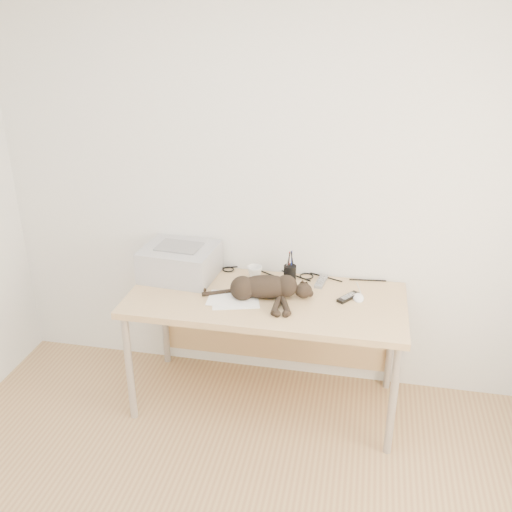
% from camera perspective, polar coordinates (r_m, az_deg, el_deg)
% --- Properties ---
extents(wall_back, '(3.50, 0.00, 3.50)m').
position_cam_1_polar(wall_back, '(3.41, 2.16, 7.01)').
color(wall_back, silver).
rests_on(wall_back, floor).
extents(desk, '(1.60, 0.70, 0.74)m').
position_cam_1_polar(desk, '(3.44, 1.23, -5.43)').
color(desk, tan).
rests_on(desk, floor).
extents(printer, '(0.46, 0.40, 0.20)m').
position_cam_1_polar(printer, '(3.54, -7.61, -0.55)').
color(printer, '#A5A6AA').
rests_on(printer, desk).
extents(papers, '(0.32, 0.25, 0.01)m').
position_cam_1_polar(papers, '(3.27, -2.29, -4.41)').
color(papers, white).
rests_on(papers, desk).
extents(cat, '(0.65, 0.31, 0.15)m').
position_cam_1_polar(cat, '(3.26, 0.67, -3.25)').
color(cat, black).
rests_on(cat, desk).
extents(mug, '(0.13, 0.13, 0.08)m').
position_cam_1_polar(mug, '(3.49, -0.13, -1.69)').
color(mug, white).
rests_on(mug, desk).
extents(pen_cup, '(0.08, 0.08, 0.19)m').
position_cam_1_polar(pen_cup, '(3.47, 3.41, -1.73)').
color(pen_cup, black).
rests_on(pen_cup, desk).
extents(remote_grey, '(0.07, 0.18, 0.02)m').
position_cam_1_polar(remote_grey, '(3.48, 6.54, -2.53)').
color(remote_grey, gray).
rests_on(remote_grey, desk).
extents(remote_black, '(0.13, 0.16, 0.02)m').
position_cam_1_polar(remote_black, '(3.32, 9.21, -4.09)').
color(remote_black, black).
rests_on(remote_black, desk).
extents(mouse, '(0.08, 0.12, 0.04)m').
position_cam_1_polar(mouse, '(3.33, 10.21, -3.95)').
color(mouse, white).
rests_on(mouse, desk).
extents(cable_tangle, '(1.36, 0.09, 0.01)m').
position_cam_1_polar(cable_tangle, '(3.57, 1.89, -1.75)').
color(cable_tangle, black).
rests_on(cable_tangle, desk).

